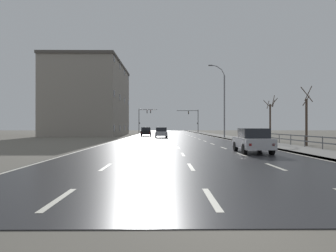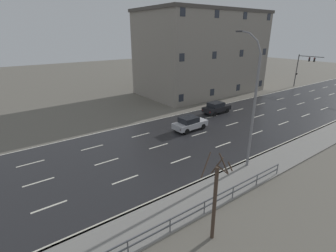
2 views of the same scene
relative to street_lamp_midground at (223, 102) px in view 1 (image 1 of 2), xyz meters
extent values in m
cube|color=#666056|center=(-7.45, 9.82, -5.30)|extent=(160.00, 160.00, 0.12)
cube|color=#232326|center=(-7.45, 21.82, -5.23)|extent=(14.00, 120.00, 0.02)
cube|color=beige|center=(-10.95, -36.18, -5.21)|extent=(0.16, 2.20, 0.01)
cube|color=beige|center=(-10.95, -30.78, -5.21)|extent=(0.16, 2.20, 0.01)
cube|color=beige|center=(-10.95, -25.38, -5.21)|extent=(0.16, 2.20, 0.01)
cube|color=beige|center=(-10.95, -19.98, -5.21)|extent=(0.16, 2.20, 0.01)
cube|color=beige|center=(-10.95, -14.58, -5.21)|extent=(0.16, 2.20, 0.01)
cube|color=beige|center=(-10.95, -9.18, -5.21)|extent=(0.16, 2.20, 0.01)
cube|color=beige|center=(-10.95, -3.78, -5.21)|extent=(0.16, 2.20, 0.01)
cube|color=beige|center=(-10.95, 1.62, -5.21)|extent=(0.16, 2.20, 0.01)
cube|color=beige|center=(-10.95, 7.02, -5.21)|extent=(0.16, 2.20, 0.01)
cube|color=beige|center=(-10.95, 12.42, -5.21)|extent=(0.16, 2.20, 0.01)
cube|color=beige|center=(-10.95, 17.82, -5.21)|extent=(0.16, 2.20, 0.01)
cube|color=beige|center=(-10.95, 23.22, -5.21)|extent=(0.16, 2.20, 0.01)
cube|color=beige|center=(-10.95, 28.62, -5.21)|extent=(0.16, 2.20, 0.01)
cube|color=beige|center=(-10.95, 34.02, -5.21)|extent=(0.16, 2.20, 0.01)
cube|color=beige|center=(-10.95, 39.42, -5.21)|extent=(0.16, 2.20, 0.01)
cube|color=beige|center=(-10.95, 44.82, -5.21)|extent=(0.16, 2.20, 0.01)
cube|color=beige|center=(-10.95, 50.22, -5.21)|extent=(0.16, 2.20, 0.01)
cube|color=beige|center=(-10.95, 55.62, -5.21)|extent=(0.16, 2.20, 0.01)
cube|color=beige|center=(-10.95, 61.02, -5.21)|extent=(0.16, 2.20, 0.01)
cube|color=beige|center=(-10.95, 66.42, -5.21)|extent=(0.16, 2.20, 0.01)
cube|color=beige|center=(-10.95, 71.82, -5.21)|extent=(0.16, 2.20, 0.01)
cube|color=beige|center=(-10.95, 77.22, -5.21)|extent=(0.16, 2.20, 0.01)
cube|color=beige|center=(-7.45, -36.18, -5.21)|extent=(0.16, 2.20, 0.01)
cube|color=beige|center=(-7.45, -30.78, -5.21)|extent=(0.16, 2.20, 0.01)
cube|color=beige|center=(-7.45, -25.38, -5.21)|extent=(0.16, 2.20, 0.01)
cube|color=beige|center=(-7.45, -19.98, -5.21)|extent=(0.16, 2.20, 0.01)
cube|color=beige|center=(-7.45, -14.58, -5.21)|extent=(0.16, 2.20, 0.01)
cube|color=beige|center=(-7.45, -9.18, -5.21)|extent=(0.16, 2.20, 0.01)
cube|color=beige|center=(-7.45, -3.78, -5.21)|extent=(0.16, 2.20, 0.01)
cube|color=beige|center=(-7.45, 1.62, -5.21)|extent=(0.16, 2.20, 0.01)
cube|color=beige|center=(-7.45, 7.02, -5.21)|extent=(0.16, 2.20, 0.01)
cube|color=beige|center=(-7.45, 12.42, -5.21)|extent=(0.16, 2.20, 0.01)
cube|color=beige|center=(-7.45, 17.82, -5.21)|extent=(0.16, 2.20, 0.01)
cube|color=beige|center=(-7.45, 23.22, -5.21)|extent=(0.16, 2.20, 0.01)
cube|color=beige|center=(-7.45, 28.62, -5.21)|extent=(0.16, 2.20, 0.01)
cube|color=beige|center=(-7.45, 34.02, -5.21)|extent=(0.16, 2.20, 0.01)
cube|color=beige|center=(-7.45, 39.42, -5.21)|extent=(0.16, 2.20, 0.01)
cube|color=beige|center=(-7.45, 44.82, -5.21)|extent=(0.16, 2.20, 0.01)
cube|color=beige|center=(-7.45, 50.22, -5.21)|extent=(0.16, 2.20, 0.01)
cube|color=beige|center=(-7.45, 55.62, -5.21)|extent=(0.16, 2.20, 0.01)
cube|color=beige|center=(-7.45, 61.02, -5.21)|extent=(0.16, 2.20, 0.01)
cube|color=beige|center=(-7.45, 66.42, -5.21)|extent=(0.16, 2.20, 0.01)
cube|color=beige|center=(-7.45, 71.82, -5.21)|extent=(0.16, 2.20, 0.01)
cube|color=beige|center=(-7.45, 77.22, -5.21)|extent=(0.16, 2.20, 0.01)
cube|color=beige|center=(-3.95, -30.78, -5.21)|extent=(0.16, 2.20, 0.01)
cube|color=beige|center=(-3.95, -25.38, -5.21)|extent=(0.16, 2.20, 0.01)
cube|color=beige|center=(-3.95, -19.98, -5.21)|extent=(0.16, 2.20, 0.01)
cube|color=beige|center=(-3.95, -14.58, -5.21)|extent=(0.16, 2.20, 0.01)
cube|color=beige|center=(-3.95, -9.18, -5.21)|extent=(0.16, 2.20, 0.01)
cube|color=beige|center=(-3.95, -3.78, -5.21)|extent=(0.16, 2.20, 0.01)
cube|color=beige|center=(-3.95, 1.62, -5.21)|extent=(0.16, 2.20, 0.01)
cube|color=beige|center=(-3.95, 7.02, -5.21)|extent=(0.16, 2.20, 0.01)
cube|color=beige|center=(-3.95, 12.42, -5.21)|extent=(0.16, 2.20, 0.01)
cube|color=beige|center=(-3.95, 17.82, -5.21)|extent=(0.16, 2.20, 0.01)
cube|color=beige|center=(-3.95, 23.22, -5.21)|extent=(0.16, 2.20, 0.01)
cube|color=beige|center=(-3.95, 28.62, -5.21)|extent=(0.16, 2.20, 0.01)
cube|color=beige|center=(-3.95, 34.02, -5.21)|extent=(0.16, 2.20, 0.01)
cube|color=beige|center=(-3.95, 39.42, -5.21)|extent=(0.16, 2.20, 0.01)
cube|color=beige|center=(-3.95, 44.82, -5.21)|extent=(0.16, 2.20, 0.01)
cube|color=beige|center=(-3.95, 50.22, -5.21)|extent=(0.16, 2.20, 0.01)
cube|color=beige|center=(-3.95, 55.62, -5.21)|extent=(0.16, 2.20, 0.01)
cube|color=beige|center=(-3.95, 61.02, -5.21)|extent=(0.16, 2.20, 0.01)
cube|color=beige|center=(-3.95, 66.42, -5.21)|extent=(0.16, 2.20, 0.01)
cube|color=beige|center=(-3.95, 71.82, -5.21)|extent=(0.16, 2.20, 0.01)
cube|color=beige|center=(-3.95, 77.22, -5.21)|extent=(0.16, 2.20, 0.01)
cube|color=beige|center=(-0.60, 21.82, -5.21)|extent=(0.16, 120.00, 0.01)
cube|color=beige|center=(-14.30, 21.82, -5.21)|extent=(0.16, 120.00, 0.01)
cube|color=gray|center=(1.05, 21.82, -5.18)|extent=(3.00, 120.00, 0.12)
cube|color=slate|center=(-0.37, 21.82, -5.18)|extent=(0.16, 120.00, 0.12)
cube|color=#515459|center=(2.40, -16.12, -4.29)|extent=(0.06, 33.69, 0.08)
cube|color=#515459|center=(2.40, -16.12, -4.69)|extent=(0.06, 33.69, 0.08)
cylinder|color=#515459|center=(2.40, -22.59, -4.74)|extent=(0.07, 0.07, 1.00)
cylinder|color=#515459|center=(2.40, -20.00, -4.74)|extent=(0.07, 0.07, 1.00)
cylinder|color=#515459|center=(2.40, -17.41, -4.74)|extent=(0.07, 0.07, 1.00)
cylinder|color=#515459|center=(2.40, -14.82, -4.74)|extent=(0.07, 0.07, 1.00)
cylinder|color=#515459|center=(2.40, -12.23, -4.74)|extent=(0.07, 0.07, 1.00)
cylinder|color=#515459|center=(2.40, -9.64, -4.74)|extent=(0.07, 0.07, 1.00)
cylinder|color=#515459|center=(2.40, -7.05, -4.74)|extent=(0.07, 0.07, 1.00)
cylinder|color=#515459|center=(2.40, -4.46, -4.74)|extent=(0.07, 0.07, 1.00)
cylinder|color=#515459|center=(2.40, -1.86, -4.74)|extent=(0.07, 0.07, 1.00)
cylinder|color=#515459|center=(2.40, 0.73, -4.74)|extent=(0.07, 0.07, 1.00)
cylinder|color=slate|center=(0.15, 0.00, -0.68)|extent=(0.20, 0.20, 9.12)
cylinder|color=slate|center=(-0.05, 0.00, 4.29)|extent=(0.49, 0.11, 0.88)
cylinder|color=slate|center=(-0.61, 0.00, 4.97)|extent=(0.81, 0.11, 0.61)
cylinder|color=slate|center=(-1.44, 0.00, 5.31)|extent=(0.92, 0.11, 0.27)
cube|color=#333335|center=(-1.89, 0.00, 5.34)|extent=(0.56, 0.24, 0.12)
cylinder|color=#38383A|center=(0.45, 36.74, -2.12)|extent=(0.18, 0.18, 6.23)
cylinder|color=#38383A|center=(-2.42, 36.74, 0.74)|extent=(5.74, 0.12, 0.12)
cube|color=black|center=(-2.14, 36.74, 0.19)|extent=(0.20, 0.28, 0.80)
sphere|color=#2D2D2D|center=(-2.14, 36.59, 0.45)|extent=(0.14, 0.14, 0.14)
sphere|color=#F2AD19|center=(-2.14, 36.59, 0.19)|extent=(0.14, 0.14, 0.14)
sphere|color=#2D2D2D|center=(-2.14, 36.59, -0.07)|extent=(0.14, 0.14, 0.14)
cube|color=black|center=(0.23, 36.69, -2.64)|extent=(0.18, 0.12, 0.32)
cylinder|color=#38383A|center=(-15.35, 35.41, -2.03)|extent=(0.18, 0.18, 6.41)
cylinder|color=#38383A|center=(-12.99, 35.41, 0.93)|extent=(4.74, 0.12, 0.12)
cube|color=black|center=(-13.22, 35.41, 0.38)|extent=(0.20, 0.28, 0.80)
sphere|color=red|center=(-13.22, 35.26, 0.64)|extent=(0.14, 0.14, 0.14)
sphere|color=#2D2D2D|center=(-13.22, 35.26, 0.38)|extent=(0.14, 0.14, 0.14)
sphere|color=#2D2D2D|center=(-13.22, 35.26, 0.12)|extent=(0.14, 0.14, 0.14)
cube|color=black|center=(-12.27, 35.41, 0.38)|extent=(0.20, 0.28, 0.80)
sphere|color=red|center=(-12.27, 35.26, 0.64)|extent=(0.14, 0.14, 0.14)
sphere|color=#2D2D2D|center=(-12.27, 35.26, 0.38)|extent=(0.14, 0.14, 0.14)
sphere|color=#2D2D2D|center=(-12.27, 35.26, 0.12)|extent=(0.14, 0.14, 0.14)
cube|color=black|center=(-15.13, 35.36, -2.64)|extent=(0.18, 0.12, 0.32)
cube|color=#B7B7BC|center=(-2.93, -24.14, -4.59)|extent=(1.89, 4.15, 0.64)
cube|color=black|center=(-2.94, -24.39, -3.97)|extent=(1.62, 2.05, 0.60)
cube|color=slate|center=(-2.91, -23.44, -3.99)|extent=(1.41, 0.12, 0.51)
cylinder|color=black|center=(-2.08, -22.89, -4.91)|extent=(0.24, 0.67, 0.66)
cylinder|color=black|center=(-3.70, -22.84, -4.91)|extent=(0.24, 0.67, 0.66)
cylinder|color=black|center=(-2.16, -25.43, -4.91)|extent=(0.24, 0.67, 0.66)
cylinder|color=black|center=(-3.78, -25.38, -4.91)|extent=(0.24, 0.67, 0.66)
cube|color=red|center=(-3.66, -26.14, -4.59)|extent=(0.16, 0.05, 0.14)
cube|color=red|center=(-2.34, -26.19, -4.59)|extent=(0.16, 0.05, 0.14)
cube|color=black|center=(-11.81, 8.83, -4.59)|extent=(1.94, 4.17, 0.64)
cube|color=black|center=(-11.80, 8.58, -3.97)|extent=(1.65, 2.07, 0.60)
cube|color=slate|center=(-11.84, 9.53, -3.99)|extent=(1.41, 0.14, 0.51)
cylinder|color=black|center=(-11.05, 10.14, -4.91)|extent=(0.25, 0.67, 0.66)
cylinder|color=black|center=(-12.67, 10.07, -4.91)|extent=(0.25, 0.67, 0.66)
cylinder|color=black|center=(-10.94, 7.60, -4.91)|extent=(0.25, 0.67, 0.66)
cylinder|color=black|center=(-12.56, 7.53, -4.91)|extent=(0.25, 0.67, 0.66)
cube|color=red|center=(-12.38, 6.78, -4.59)|extent=(0.16, 0.05, 0.14)
cube|color=red|center=(-11.06, 6.83, -4.59)|extent=(0.16, 0.05, 0.14)
cube|color=#B7B7BC|center=(-9.08, 1.69, -4.59)|extent=(1.92, 4.17, 0.64)
cube|color=black|center=(-9.07, 1.44, -3.97)|extent=(1.64, 2.06, 0.60)
cube|color=slate|center=(-9.11, 2.39, -3.99)|extent=(1.41, 0.14, 0.51)
cylinder|color=black|center=(-8.33, 2.99, -4.91)|extent=(0.25, 0.67, 0.66)
cylinder|color=black|center=(-9.94, 2.92, -4.91)|extent=(0.25, 0.67, 0.66)
cylinder|color=black|center=(-8.22, 0.45, -4.91)|extent=(0.25, 0.67, 0.66)
cylinder|color=black|center=(-9.84, 0.38, -4.91)|extent=(0.25, 0.67, 0.66)
cube|color=red|center=(-9.66, -0.37, -4.59)|extent=(0.16, 0.05, 0.14)
cube|color=red|center=(-8.34, -0.32, -4.59)|extent=(0.16, 0.05, 0.14)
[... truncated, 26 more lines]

